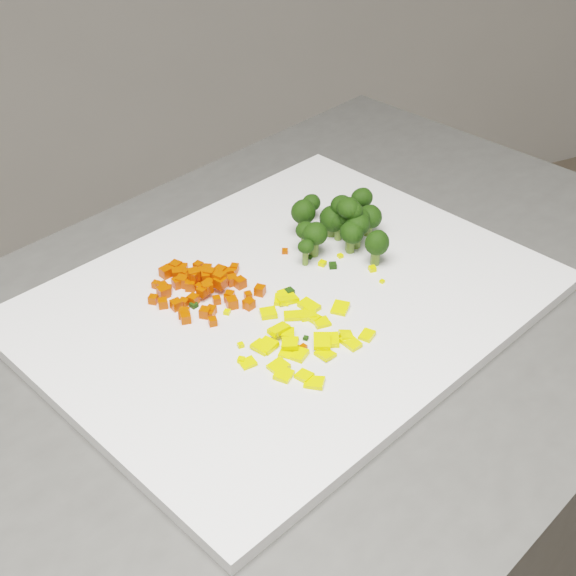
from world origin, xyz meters
name	(u,v)px	position (x,y,z in m)	size (l,w,h in m)	color
counter_block	(311,564)	(0.18, 0.54, 0.45)	(0.89, 0.62, 0.90)	#474744
cutting_board	(288,301)	(0.15, 0.54, 0.91)	(0.50, 0.39, 0.01)	white
carrot_pile	(206,281)	(0.07, 0.58, 0.93)	(0.11, 0.11, 0.03)	red
pepper_pile	(300,331)	(0.13, 0.48, 0.92)	(0.13, 0.13, 0.02)	#FFE90D
broccoli_pile	(338,214)	(0.24, 0.62, 0.94)	(0.13, 0.13, 0.06)	black
carrot_cube_0	(184,303)	(0.05, 0.57, 0.92)	(0.01, 0.01, 0.01)	red
carrot_cube_1	(184,313)	(0.04, 0.55, 0.92)	(0.01, 0.01, 0.01)	red
carrot_cube_2	(198,278)	(0.07, 0.60, 0.92)	(0.01, 0.01, 0.01)	red
carrot_cube_3	(186,318)	(0.04, 0.55, 0.92)	(0.01, 0.01, 0.01)	red
carrot_cube_4	(183,268)	(0.06, 0.63, 0.92)	(0.01, 0.01, 0.01)	red
carrot_cube_5	(260,290)	(0.12, 0.56, 0.92)	(0.01, 0.01, 0.01)	red
carrot_cube_6	(232,303)	(0.09, 0.55, 0.92)	(0.01, 0.01, 0.01)	red
carrot_cube_7	(182,279)	(0.06, 0.61, 0.92)	(0.01, 0.01, 0.01)	red
carrot_cube_8	(235,268)	(0.11, 0.61, 0.92)	(0.01, 0.01, 0.01)	red
carrot_cube_9	(198,266)	(0.08, 0.62, 0.92)	(0.01, 0.01, 0.01)	red
carrot_cube_10	(211,311)	(0.07, 0.55, 0.92)	(0.01, 0.01, 0.01)	red
carrot_cube_11	(204,313)	(0.06, 0.55, 0.92)	(0.01, 0.01, 0.01)	red
carrot_cube_12	(201,272)	(0.08, 0.60, 0.93)	(0.01, 0.01, 0.01)	red
carrot_cube_13	(194,274)	(0.07, 0.60, 0.93)	(0.01, 0.01, 0.01)	red
carrot_cube_14	(220,272)	(0.10, 0.60, 0.92)	(0.01, 0.01, 0.01)	red
carrot_cube_15	(178,283)	(0.05, 0.60, 0.92)	(0.01, 0.01, 0.01)	red
carrot_cube_16	(249,304)	(0.10, 0.54, 0.92)	(0.01, 0.01, 0.01)	red
carrot_cube_17	(163,292)	(0.03, 0.59, 0.92)	(0.01, 0.01, 0.01)	red
carrot_cube_18	(207,288)	(0.07, 0.57, 0.93)	(0.01, 0.01, 0.01)	red
carrot_cube_19	(163,303)	(0.03, 0.58, 0.92)	(0.01, 0.01, 0.01)	red
carrot_cube_20	(206,277)	(0.08, 0.59, 0.93)	(0.01, 0.01, 0.01)	red
carrot_cube_21	(179,273)	(0.06, 0.62, 0.92)	(0.01, 0.01, 0.01)	red
carrot_cube_22	(207,287)	(0.07, 0.58, 0.93)	(0.01, 0.01, 0.01)	red
carrot_cube_23	(213,322)	(0.06, 0.53, 0.92)	(0.01, 0.01, 0.01)	red
carrot_cube_24	(205,313)	(0.06, 0.55, 0.92)	(0.01, 0.01, 0.01)	red
carrot_cube_25	(156,285)	(0.03, 0.61, 0.92)	(0.01, 0.01, 0.01)	red
carrot_cube_26	(220,283)	(0.09, 0.58, 0.93)	(0.01, 0.01, 0.01)	red
carrot_cube_27	(207,270)	(0.09, 0.61, 0.92)	(0.01, 0.01, 0.01)	red
carrot_cube_28	(190,285)	(0.06, 0.59, 0.92)	(0.01, 0.01, 0.01)	red
carrot_cube_29	(179,267)	(0.06, 0.63, 0.92)	(0.01, 0.01, 0.01)	red
carrot_cube_30	(233,272)	(0.11, 0.60, 0.92)	(0.01, 0.01, 0.01)	red
carrot_cube_31	(168,290)	(0.04, 0.60, 0.92)	(0.01, 0.01, 0.01)	red
carrot_cube_32	(217,300)	(0.08, 0.56, 0.92)	(0.01, 0.01, 0.01)	red
carrot_cube_33	(177,274)	(0.05, 0.62, 0.92)	(0.01, 0.01, 0.01)	red
carrot_cube_34	(182,281)	(0.06, 0.60, 0.92)	(0.01, 0.01, 0.01)	red
carrot_cube_35	(166,272)	(0.04, 0.63, 0.92)	(0.01, 0.01, 0.01)	red
carrot_cube_36	(246,305)	(0.10, 0.54, 0.92)	(0.01, 0.01, 0.01)	red
carrot_cube_37	(190,276)	(0.07, 0.61, 0.92)	(0.01, 0.01, 0.01)	red
carrot_cube_38	(213,274)	(0.09, 0.59, 0.93)	(0.01, 0.01, 0.01)	red
carrot_cube_39	(227,273)	(0.10, 0.60, 0.92)	(0.01, 0.01, 0.01)	red
carrot_cube_40	(180,275)	(0.06, 0.62, 0.92)	(0.01, 0.01, 0.01)	red
carrot_cube_41	(153,299)	(0.02, 0.59, 0.92)	(0.01, 0.01, 0.01)	red
carrot_cube_42	(209,274)	(0.08, 0.59, 0.93)	(0.01, 0.01, 0.01)	red
carrot_cube_43	(232,280)	(0.10, 0.58, 0.92)	(0.01, 0.01, 0.01)	red
carrot_cube_44	(184,274)	(0.06, 0.62, 0.92)	(0.01, 0.01, 0.01)	red
carrot_cube_45	(176,267)	(0.06, 0.63, 0.92)	(0.01, 0.01, 0.01)	red
carrot_cube_46	(227,298)	(0.09, 0.56, 0.92)	(0.01, 0.01, 0.01)	red
carrot_cube_47	(220,278)	(0.09, 0.58, 0.93)	(0.01, 0.01, 0.01)	red
carrot_cube_48	(210,314)	(0.06, 0.54, 0.92)	(0.01, 0.01, 0.01)	red
carrot_cube_49	(248,295)	(0.11, 0.56, 0.92)	(0.01, 0.01, 0.01)	red
carrot_cube_50	(209,284)	(0.08, 0.58, 0.92)	(0.01, 0.01, 0.01)	red
carrot_cube_51	(240,283)	(0.11, 0.58, 0.92)	(0.01, 0.01, 0.01)	red
carrot_cube_52	(202,292)	(0.07, 0.57, 0.92)	(0.01, 0.01, 0.01)	red
carrot_cube_53	(230,296)	(0.09, 0.56, 0.92)	(0.01, 0.01, 0.01)	red
carrot_cube_54	(163,287)	(0.03, 0.60, 0.92)	(0.01, 0.01, 0.01)	red
carrot_cube_55	(194,276)	(0.07, 0.60, 0.93)	(0.01, 0.01, 0.01)	red
carrot_cube_56	(171,269)	(0.05, 0.63, 0.92)	(0.01, 0.01, 0.01)	red
carrot_cube_57	(201,276)	(0.08, 0.61, 0.92)	(0.01, 0.01, 0.01)	red
carrot_cube_58	(217,273)	(0.09, 0.61, 0.92)	(0.01, 0.01, 0.01)	red
carrot_cube_59	(199,287)	(0.07, 0.59, 0.92)	(0.01, 0.01, 0.01)	red
carrot_cube_60	(168,271)	(0.05, 0.63, 0.92)	(0.01, 0.01, 0.01)	red
carrot_cube_61	(193,300)	(0.06, 0.57, 0.92)	(0.01, 0.01, 0.01)	red
carrot_cube_62	(176,305)	(0.04, 0.57, 0.92)	(0.01, 0.01, 0.01)	red
pepper_chunk_0	(310,316)	(0.15, 0.50, 0.92)	(0.02, 0.01, 0.00)	#FFE90D
pepper_chunk_1	(367,335)	(0.19, 0.45, 0.92)	(0.01, 0.01, 0.00)	#FFE90D
pepper_chunk_2	(309,306)	(0.16, 0.52, 0.92)	(0.02, 0.01, 0.01)	#FFE90D
pepper_chunk_3	(300,355)	(0.12, 0.45, 0.92)	(0.02, 0.01, 0.00)	#FFE90D
pepper_chunk_4	(314,383)	(0.12, 0.42, 0.92)	(0.02, 0.01, 0.00)	#FFE90D
pepper_chunk_5	(267,346)	(0.10, 0.48, 0.92)	(0.02, 0.02, 0.00)	#FFE90D
pepper_chunk_6	(322,322)	(0.16, 0.49, 0.92)	(0.02, 0.01, 0.00)	#FFE90D
pepper_chunk_7	(284,375)	(0.09, 0.44, 0.92)	(0.02, 0.01, 0.00)	#FFE90D
pepper_chunk_8	(308,315)	(0.15, 0.50, 0.92)	(0.01, 0.02, 0.00)	#FFE90D
pepper_chunk_9	(282,300)	(0.14, 0.54, 0.92)	(0.01, 0.01, 0.00)	#FFE90D
pepper_chunk_10	(328,340)	(0.15, 0.46, 0.92)	(0.02, 0.02, 0.00)	#FFE90D
pepper_chunk_11	(304,376)	(0.11, 0.43, 0.92)	(0.01, 0.01, 0.00)	#FFE90D
pepper_chunk_12	(322,341)	(0.14, 0.46, 0.92)	(0.02, 0.02, 0.00)	#FFE90D
pepper_chunk_13	(340,308)	(0.18, 0.50, 0.92)	(0.02, 0.02, 0.00)	#FFE90D
pepper_chunk_14	(279,330)	(0.11, 0.49, 0.92)	(0.02, 0.01, 0.01)	#FFE90D
pepper_chunk_15	(290,343)	(0.12, 0.47, 0.92)	(0.01, 0.02, 0.01)	#FFE90D
pepper_chunk_16	(325,354)	(0.14, 0.45, 0.92)	(0.02, 0.01, 0.00)	#FFE90D
pepper_chunk_17	(287,300)	(0.14, 0.53, 0.92)	(0.02, 0.01, 0.01)	#FFE90D
pepper_chunk_18	(262,347)	(0.09, 0.48, 0.92)	(0.02, 0.01, 0.00)	#FFE90D
pepper_chunk_19	(328,342)	(0.15, 0.46, 0.92)	(0.02, 0.01, 0.00)	#FFE90D
pepper_chunk_20	(288,333)	(0.12, 0.48, 0.92)	(0.02, 0.01, 0.00)	#FFE90D
pepper_chunk_21	(289,351)	(0.11, 0.46, 0.91)	(0.02, 0.01, 0.00)	#FFE90D
pepper_chunk_22	(346,336)	(0.17, 0.46, 0.92)	(0.02, 0.01, 0.01)	#FFE90D
pepper_chunk_23	(268,313)	(0.12, 0.52, 0.92)	(0.02, 0.02, 0.01)	#FFE90D
pepper_chunk_24	(278,366)	(0.09, 0.45, 0.92)	(0.02, 0.02, 0.00)	#FFE90D
pepper_chunk_25	(293,316)	(0.14, 0.51, 0.92)	(0.01, 0.02, 0.00)	#FFE90D
pepper_chunk_26	(351,343)	(0.17, 0.45, 0.92)	(0.02, 0.01, 0.01)	#FFE90D
pepper_chunk_27	(288,296)	(0.15, 0.54, 0.92)	(0.02, 0.01, 0.00)	#FFE90D
pepper_chunk_28	(248,363)	(0.07, 0.46, 0.92)	(0.01, 0.01, 0.00)	#FFE90D
broccoli_floret_0	(368,221)	(0.28, 0.61, 0.93)	(0.04, 0.04, 0.03)	black
broccoli_floret_1	(336,223)	(0.24, 0.63, 0.93)	(0.04, 0.04, 0.03)	black
broccoli_floret_2	(347,221)	(0.25, 0.61, 0.94)	(0.03, 0.03, 0.03)	black
broccoli_floret_3	(311,207)	(0.23, 0.67, 0.93)	(0.03, 0.03, 0.03)	black
broccoli_floret_4	(305,238)	(0.20, 0.61, 0.93)	(0.03, 0.03, 0.04)	black
broccoli_floret_5	(361,206)	(0.28, 0.64, 0.93)	(0.04, 0.04, 0.04)	black
broccoli_floret_6	(376,249)	(0.25, 0.56, 0.93)	(0.04, 0.04, 0.04)	black
broccoli_floret_7	(353,217)	(0.25, 0.60, 0.95)	(0.03, 0.03, 0.03)	black
broccoli_floret_8	(347,216)	(0.25, 0.61, 0.95)	(0.03, 0.03, 0.04)	black
broccoli_floret_9	(356,231)	(0.25, 0.60, 0.93)	(0.04, 0.04, 0.04)	black
broccoli_floret_10	(302,219)	(0.21, 0.64, 0.93)	(0.04, 0.04, 0.04)	black
broccoli_floret_11	(341,212)	(0.25, 0.63, 0.94)	(0.04, 0.04, 0.04)	black
broccoli_floret_12	(331,223)	(0.24, 0.63, 0.93)	(0.04, 0.04, 0.03)	black
broccoli_floret_13	(339,227)	(0.24, 0.62, 0.93)	(0.03, 0.03, 0.03)	black
broccoli_floret_14	(357,225)	(0.26, 0.61, 0.93)	(0.04, 0.04, 0.04)	black
broccoli_floret_15	(349,237)	(0.24, 0.59, 0.93)	(0.03, 0.03, 0.03)	black
broccoli_floret_16	(351,238)	(0.24, 0.59, 0.93)	(0.04, 0.04, 0.04)	black
broccoli_floret_17	(351,213)	(0.25, 0.61, 0.95)	(0.02, 0.02, 0.03)	black
broccoli_floret_18	(305,253)	(0.19, 0.59, 0.93)	(0.02, 0.02, 0.03)	black
broccoli_floret_19	(314,240)	(0.20, 0.60, 0.93)	(0.04, 0.04, 0.04)	black
stray_bit_0	(306,338)	(0.13, 0.47, 0.91)	(0.00, 0.00, 0.00)	black
stray_bit_1	(322,263)	(0.20, 0.58, 0.92)	(0.01, 0.01, 0.01)	#FFE90D
stray_bit_2	(382,281)	(0.25, 0.52, 0.91)	(0.00, 0.00, 0.00)	#FFE90D
stray_bit_3	(227,312)	(0.08, 0.54, 0.92)	(0.01, 0.01, 0.00)	#FFE90D
stray_bit_4	(372,269)	(0.25, 0.55, 0.92)	(0.01, 0.01, 0.01)	#FFE90D
stray_bit_5	(241,360)	(0.07, 0.47, 0.92)	(0.01, 0.01, 0.00)	#FFE90D
stray_bit_6	(303,315)	(0.15, 0.51, 0.92)	(0.01, 0.01, 0.00)	black
stray_bit_7	(333,265)	(0.21, 0.57, 0.92)	(0.01, 0.01, 0.01)	black
stray_bit_8	(194,305)	(0.05, 0.56, 0.92)	(0.01, 0.01, 0.00)	black
stray_bit_9	(340,256)	(0.23, 0.58, 0.92)	(0.01, 0.01, 0.00)	#FFE90D
stray_bit_10	(228,282)	(0.10, 0.59, 0.92)	(0.01, 0.01, 0.00)	red
stray_bit_11	(303,347)	(0.13, 0.46, 0.92)	(0.01, 0.01, 0.00)	red
stray_bit_12	(285,251)	(0.18, 0.62, 0.92)	(0.01, 0.01, 0.00)	red
stray_bit_13	(241,345)	(0.07, 0.49, 0.92)	(0.01, 0.01, 0.00)	#FFE90D
stray_bit_14	(310,257)	(0.20, 0.60, 0.91)	(0.00, 0.00, 0.00)	black
stray_bit_15	(289,292)	(0.15, 0.55, 0.92)	(0.01, 0.01, 0.01)	black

